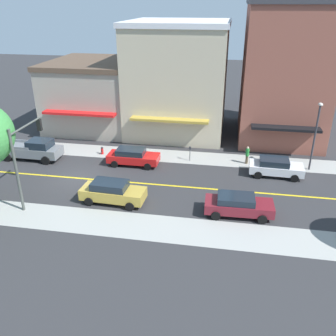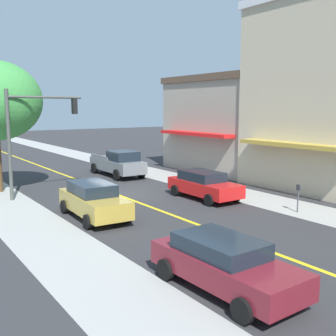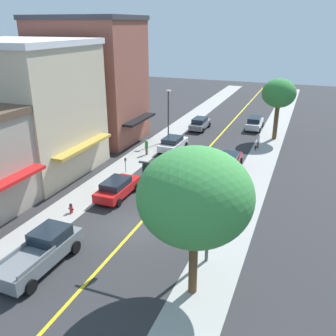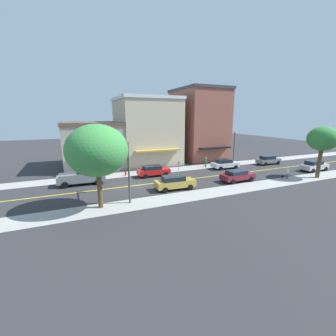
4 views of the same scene
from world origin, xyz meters
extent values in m
plane|color=#2D2D30|center=(0.00, 0.00, 0.00)|extent=(140.00, 140.00, 0.00)
cube|color=#9E9E99|center=(-6.03, 0.00, 0.00)|extent=(3.03, 126.00, 0.01)
cube|color=#9E9E99|center=(6.03, 0.00, 0.00)|extent=(3.03, 126.00, 0.01)
cube|color=yellow|center=(0.00, 0.00, 0.00)|extent=(0.20, 126.00, 0.00)
cube|color=red|center=(-8.19, -2.88, 3.10)|extent=(1.05, 7.63, 0.24)
cube|color=beige|center=(-14.10, 6.49, 5.62)|extent=(11.14, 10.17, 11.24)
cube|color=silver|center=(-14.10, 6.49, 11.49)|extent=(11.44, 10.47, 0.50)
cube|color=#B29338|center=(-8.02, 6.49, 2.96)|extent=(1.03, 7.73, 0.24)
cube|color=#935142|center=(-14.10, 17.49, 6.64)|extent=(11.30, 8.26, 13.28)
cube|color=#38383D|center=(-14.10, 17.49, 13.53)|extent=(11.60, 8.56, 0.50)
cube|color=black|center=(-7.85, 17.49, 2.80)|extent=(1.22, 6.28, 0.24)
cylinder|color=brown|center=(5.49, -4.54, 1.68)|extent=(0.45, 0.45, 3.37)
ellipsoid|color=#3D8E42|center=(5.49, -4.54, 5.45)|extent=(5.54, 5.54, 4.71)
cylinder|color=brown|center=(6.42, 24.90, 2.00)|extent=(0.52, 0.52, 4.01)
ellipsoid|color=#337F38|center=(6.42, 24.90, 5.47)|extent=(3.89, 3.89, 3.31)
cylinder|color=red|center=(-5.38, 0.35, 0.28)|extent=(0.24, 0.24, 0.57)
sphere|color=#232328|center=(-5.38, 0.35, 0.64)|extent=(0.22, 0.22, 0.22)
cylinder|color=#232328|center=(-5.55, 0.35, 0.31)|extent=(0.10, 0.10, 0.10)
cylinder|color=#232328|center=(-5.21, 0.35, 0.31)|extent=(0.10, 0.10, 0.10)
cylinder|color=#4C4C51|center=(-5.31, 8.91, 0.55)|extent=(0.07, 0.07, 1.11)
cube|color=#2D2D33|center=(-5.31, 8.91, 1.24)|extent=(0.12, 0.18, 0.26)
cylinder|color=#474C47|center=(5.45, -1.72, 3.02)|extent=(0.20, 0.20, 6.04)
cylinder|color=#474C47|center=(3.35, -1.72, 5.62)|extent=(4.18, 0.14, 0.14)
cube|color=black|center=(1.66, -1.72, 5.12)|extent=(0.26, 0.32, 0.90)
sphere|color=red|center=(1.66, -1.72, 5.42)|extent=(0.20, 0.20, 0.20)
sphere|color=yellow|center=(1.66, -1.72, 5.12)|extent=(0.20, 0.20, 0.20)
sphere|color=green|center=(1.66, -1.72, 4.82)|extent=(0.20, 0.20, 0.20)
cylinder|color=#38383D|center=(-5.16, 19.52, 2.86)|extent=(0.16, 0.16, 5.72)
ellipsoid|color=silver|center=(-5.16, 19.52, 5.87)|extent=(0.70, 0.36, 0.24)
cube|color=red|center=(-3.50, 4.00, 0.67)|extent=(1.86, 4.62, 0.69)
cube|color=#19232D|center=(-3.50, 3.77, 1.27)|extent=(1.63, 2.50, 0.51)
cylinder|color=black|center=(-4.40, 5.53, 0.32)|extent=(0.23, 0.64, 0.64)
cylinder|color=black|center=(-2.57, 5.51, 0.32)|extent=(0.23, 0.64, 0.64)
cylinder|color=black|center=(-4.42, 2.49, 0.32)|extent=(0.23, 0.64, 0.64)
cylinder|color=black|center=(-2.60, 2.47, 0.32)|extent=(0.23, 0.64, 0.64)
cube|color=slate|center=(-3.12, 25.74, 0.65)|extent=(1.73, 4.51, 0.65)
cube|color=#19232D|center=(-3.12, 25.51, 1.26)|extent=(1.52, 2.44, 0.58)
cylinder|color=black|center=(-3.98, 27.22, 0.32)|extent=(0.22, 0.64, 0.64)
cylinder|color=black|center=(-2.26, 27.22, 0.32)|extent=(0.22, 0.64, 0.64)
cylinder|color=black|center=(-3.99, 24.25, 0.32)|extent=(0.22, 0.64, 0.64)
cylinder|color=black|center=(-2.27, 24.25, 0.32)|extent=(0.22, 0.64, 0.64)
cube|color=#B29338|center=(3.26, 4.26, 0.71)|extent=(2.03, 4.79, 0.77)
cube|color=#19232D|center=(3.25, 4.03, 1.36)|extent=(1.71, 2.62, 0.54)
cylinder|color=black|center=(2.44, 5.86, 0.32)|extent=(0.25, 0.65, 0.64)
cylinder|color=black|center=(4.24, 5.77, 0.32)|extent=(0.25, 0.65, 0.64)
cylinder|color=black|center=(2.29, 2.75, 0.32)|extent=(0.25, 0.65, 0.64)
cylinder|color=black|center=(4.09, 2.67, 0.32)|extent=(0.25, 0.65, 0.64)
cube|color=silver|center=(-3.41, 16.47, 0.67)|extent=(2.02, 4.49, 0.69)
cube|color=#19232D|center=(-3.42, 16.24, 1.27)|extent=(1.73, 2.44, 0.51)
cylinder|color=black|center=(-4.31, 17.96, 0.32)|extent=(0.24, 0.65, 0.64)
cylinder|color=black|center=(-2.42, 17.90, 0.32)|extent=(0.24, 0.65, 0.64)
cylinder|color=black|center=(-4.40, 15.03, 0.32)|extent=(0.24, 0.65, 0.64)
cylinder|color=black|center=(-2.51, 14.98, 0.32)|extent=(0.24, 0.65, 0.64)
cube|color=maroon|center=(3.44, 13.35, 0.66)|extent=(1.98, 4.72, 0.68)
cube|color=#19232D|center=(3.45, 13.11, 1.23)|extent=(1.70, 2.57, 0.46)
cylinder|color=black|center=(2.47, 14.86, 0.32)|extent=(0.24, 0.65, 0.64)
cylinder|color=black|center=(4.32, 14.92, 0.32)|extent=(0.24, 0.65, 0.64)
cylinder|color=black|center=(2.56, 11.78, 0.32)|extent=(0.24, 0.65, 0.64)
cylinder|color=black|center=(4.41, 11.83, 0.32)|extent=(0.24, 0.65, 0.64)
cube|color=#B7BABF|center=(3.49, 28.47, 0.68)|extent=(1.82, 4.68, 0.73)
cube|color=#19232D|center=(3.50, 28.24, 1.33)|extent=(1.58, 2.54, 0.57)
cylinder|color=black|center=(2.60, 29.99, 0.32)|extent=(0.23, 0.64, 0.64)
cylinder|color=black|center=(4.34, 30.02, 0.32)|extent=(0.23, 0.64, 0.64)
cylinder|color=black|center=(2.65, 26.92, 0.32)|extent=(0.23, 0.64, 0.64)
cylinder|color=black|center=(4.39, 26.95, 0.32)|extent=(0.23, 0.64, 0.64)
cube|color=slate|center=(-3.14, -5.77, 0.82)|extent=(2.01, 5.71, 0.84)
cube|color=#19232D|center=(-3.12, -4.75, 1.59)|extent=(1.80, 2.07, 0.69)
cube|color=slate|center=(-4.04, -6.90, 1.36)|extent=(0.15, 2.96, 0.24)
cube|color=slate|center=(-2.27, -6.92, 1.36)|extent=(0.15, 2.96, 0.24)
cylinder|color=black|center=(-4.06, -3.83, 0.40)|extent=(0.29, 0.80, 0.80)
cylinder|color=black|center=(-2.15, -3.86, 0.40)|extent=(0.29, 0.80, 0.80)
cylinder|color=black|center=(-4.13, -7.69, 0.40)|extent=(0.29, 0.80, 0.80)
cylinder|color=black|center=(-2.21, -7.72, 0.40)|extent=(0.29, 0.80, 0.80)
cylinder|color=brown|center=(5.11, 20.56, 0.36)|extent=(0.23, 0.23, 0.72)
cylinder|color=silver|center=(5.11, 20.56, 1.05)|extent=(0.30, 0.30, 0.66)
sphere|color=tan|center=(5.11, 20.56, 1.48)|extent=(0.20, 0.20, 0.20)
cylinder|color=brown|center=(-5.52, 14.10, 0.38)|extent=(0.24, 0.24, 0.76)
cylinder|color=#288C38|center=(-5.52, 14.10, 1.10)|extent=(0.32, 0.32, 0.69)
sphere|color=beige|center=(-5.52, 14.10, 1.56)|extent=(0.21, 0.21, 0.21)
ellipsoid|color=black|center=(4.97, 19.86, 0.34)|extent=(0.37, 0.59, 0.24)
sphere|color=black|center=(5.04, 19.56, 0.41)|extent=(0.19, 0.19, 0.19)
cylinder|color=black|center=(5.01, 19.67, 0.11)|extent=(0.08, 0.08, 0.22)
cylinder|color=black|center=(4.92, 20.04, 0.11)|extent=(0.08, 0.08, 0.22)
camera|label=1|loc=(25.47, 12.23, 13.55)|focal=38.66mm
camera|label=2|loc=(10.91, 21.41, 5.06)|focal=44.05mm
camera|label=3|loc=(9.93, -19.51, 13.00)|focal=39.52mm
camera|label=4|loc=(26.58, -6.70, 8.44)|focal=24.35mm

